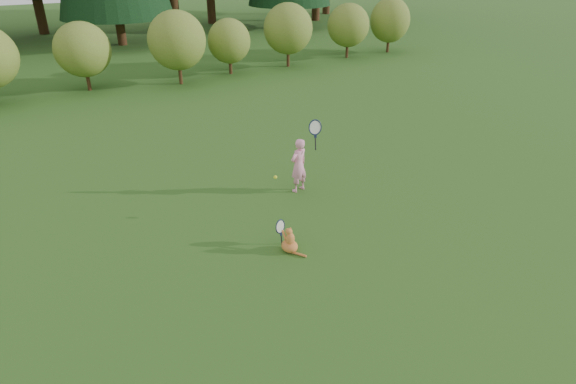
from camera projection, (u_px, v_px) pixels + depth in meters
ground at (300, 245)px, 8.92m from camera, size 100.00×100.00×0.00m
shrub_row at (127, 51)px, 18.39m from camera, size 28.00×3.00×2.80m
child at (299, 164)px, 10.64m from camera, size 0.73×0.47×1.86m
cat at (289, 239)px, 8.65m from camera, size 0.36×0.63×0.66m
tennis_ball at (275, 177)px, 9.49m from camera, size 0.07×0.07×0.07m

